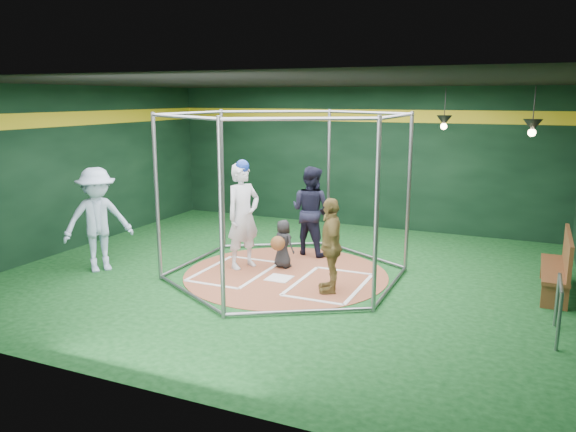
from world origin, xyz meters
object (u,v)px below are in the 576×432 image
at_px(batter_figure, 243,215).
at_px(umpire, 311,211).
at_px(dugout_bench, 561,263).
at_px(visitor_leopard, 331,245).

height_order(batter_figure, umpire, batter_figure).
distance_m(batter_figure, dugout_bench, 5.64).
height_order(batter_figure, dugout_bench, batter_figure).
bearing_deg(dugout_bench, visitor_leopard, -157.87).
relative_size(visitor_leopard, umpire, 0.87).
height_order(visitor_leopard, dugout_bench, visitor_leopard).
relative_size(umpire, dugout_bench, 1.04).
bearing_deg(dugout_bench, umpire, 172.93).
bearing_deg(visitor_leopard, umpire, -173.59).
bearing_deg(batter_figure, umpire, 59.09).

